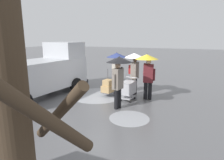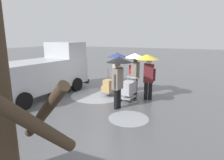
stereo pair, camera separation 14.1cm
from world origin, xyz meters
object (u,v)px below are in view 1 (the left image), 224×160
at_px(cargo_van_parked_right, 42,72).
at_px(hand_dolly_boxes, 108,87).
at_px(pedestrian_pink_side, 148,66).
at_px(pedestrian_white_side, 119,70).
at_px(pedestrian_black_side, 134,64).
at_px(pedestrian_far_side, 116,63).
at_px(shopping_cart_vendor, 128,88).

relative_size(cargo_van_parked_right, hand_dolly_boxes, 4.14).
relative_size(pedestrian_pink_side, pedestrian_white_side, 1.00).
height_order(pedestrian_black_side, pedestrian_far_side, same).
xyz_separation_m(pedestrian_black_side, pedestrian_far_side, (0.86, 0.25, 0.01)).
distance_m(cargo_van_parked_right, shopping_cart_vendor, 4.34).
bearing_deg(hand_dolly_boxes, cargo_van_parked_right, 21.62).
relative_size(pedestrian_black_side, pedestrian_far_side, 1.00).
relative_size(hand_dolly_boxes, pedestrian_white_side, 0.61).
bearing_deg(pedestrian_black_side, cargo_van_parked_right, 26.55).
xyz_separation_m(shopping_cart_vendor, pedestrian_pink_side, (-0.72, -0.54, 1.00)).
bearing_deg(cargo_van_parked_right, pedestrian_black_side, -153.45).
relative_size(hand_dolly_boxes, pedestrian_far_side, 0.61).
bearing_deg(pedestrian_pink_side, pedestrian_far_side, -6.73).
xyz_separation_m(hand_dolly_boxes, pedestrian_white_side, (-1.11, 1.25, 1.11)).
bearing_deg(pedestrian_white_side, pedestrian_far_side, -62.97).
relative_size(shopping_cart_vendor, pedestrian_white_side, 0.47).
bearing_deg(hand_dolly_boxes, pedestrian_pink_side, -167.97).
relative_size(pedestrian_black_side, pedestrian_white_side, 1.00).
height_order(hand_dolly_boxes, pedestrian_white_side, pedestrian_white_side).
xyz_separation_m(pedestrian_pink_side, pedestrian_far_side, (1.65, -0.20, 0.01)).
bearing_deg(pedestrian_black_side, pedestrian_far_side, 16.15).
distance_m(pedestrian_pink_side, pedestrian_far_side, 1.67).
bearing_deg(shopping_cart_vendor, hand_dolly_boxes, -7.52).
distance_m(pedestrian_white_side, pedestrian_far_side, 2.05).
relative_size(shopping_cart_vendor, pedestrian_far_side, 0.47).
height_order(pedestrian_pink_side, pedestrian_black_side, same).
bearing_deg(shopping_cart_vendor, pedestrian_black_side, -86.14).
xyz_separation_m(pedestrian_white_side, pedestrian_far_side, (0.93, -1.83, 0.00)).
distance_m(pedestrian_black_side, pedestrian_white_side, 2.08).
bearing_deg(pedestrian_white_side, cargo_van_parked_right, -0.47).
height_order(shopping_cart_vendor, hand_dolly_boxes, hand_dolly_boxes).
relative_size(pedestrian_pink_side, pedestrian_far_side, 1.00).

